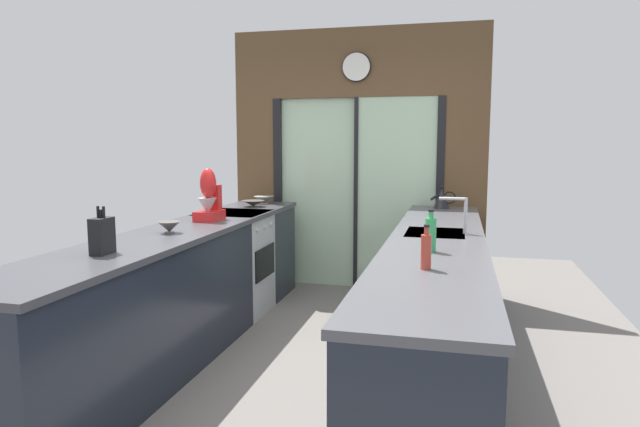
{
  "coord_description": "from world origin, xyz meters",
  "views": [
    {
      "loc": [
        1.03,
        -3.34,
        1.54
      ],
      "look_at": [
        0.01,
        0.78,
        1.0
      ],
      "focal_mm": 31.19,
      "sensor_mm": 36.0,
      "label": 1
    }
  ],
  "objects_px": {
    "mixing_bowl_near": "(169,227)",
    "soap_bottle_far": "(431,234)",
    "kettle": "(442,198)",
    "oven_range": "(234,263)",
    "mixing_bowl_mid": "(253,203)",
    "knife_block": "(102,236)",
    "stand_mixer": "(209,200)",
    "soap_bottle_near": "(426,251)",
    "mixing_bowl_far": "(264,200)"
  },
  "relations": [
    {
      "from": "soap_bottle_near",
      "to": "soap_bottle_far",
      "type": "distance_m",
      "value": 0.46
    },
    {
      "from": "kettle",
      "to": "oven_range",
      "type": "bearing_deg",
      "value": -157.23
    },
    {
      "from": "soap_bottle_far",
      "to": "mixing_bowl_mid",
      "type": "bearing_deg",
      "value": 133.88
    },
    {
      "from": "mixing_bowl_near",
      "to": "soap_bottle_far",
      "type": "distance_m",
      "value": 1.8
    },
    {
      "from": "mixing_bowl_mid",
      "to": "knife_block",
      "type": "xyz_separation_m",
      "value": [
        0.0,
        -2.36,
        0.07
      ]
    },
    {
      "from": "oven_range",
      "to": "mixing_bowl_near",
      "type": "relative_size",
      "value": 5.97
    },
    {
      "from": "mixing_bowl_near",
      "to": "stand_mixer",
      "type": "distance_m",
      "value": 0.65
    },
    {
      "from": "mixing_bowl_near",
      "to": "stand_mixer",
      "type": "relative_size",
      "value": 0.37
    },
    {
      "from": "mixing_bowl_near",
      "to": "kettle",
      "type": "xyz_separation_m",
      "value": [
        1.78,
        1.93,
        0.05
      ]
    },
    {
      "from": "oven_range",
      "to": "soap_bottle_near",
      "type": "bearing_deg",
      "value": -45.99
    },
    {
      "from": "mixing_bowl_mid",
      "to": "kettle",
      "type": "relative_size",
      "value": 0.91
    },
    {
      "from": "kettle",
      "to": "soap_bottle_near",
      "type": "xyz_separation_m",
      "value": [
        -0.0,
        -2.62,
        -0.0
      ]
    },
    {
      "from": "mixing_bowl_near",
      "to": "knife_block",
      "type": "xyz_separation_m",
      "value": [
        0.0,
        -0.74,
        0.06
      ]
    },
    {
      "from": "mixing_bowl_mid",
      "to": "oven_range",
      "type": "bearing_deg",
      "value": -92.36
    },
    {
      "from": "mixing_bowl_near",
      "to": "soap_bottle_far",
      "type": "relative_size",
      "value": 0.63
    },
    {
      "from": "oven_range",
      "to": "mixing_bowl_mid",
      "type": "height_order",
      "value": "mixing_bowl_mid"
    },
    {
      "from": "oven_range",
      "to": "stand_mixer",
      "type": "height_order",
      "value": "stand_mixer"
    },
    {
      "from": "kettle",
      "to": "knife_block",
      "type": "bearing_deg",
      "value": -123.69
    },
    {
      "from": "mixing_bowl_mid",
      "to": "mixing_bowl_near",
      "type": "bearing_deg",
      "value": -90.0
    },
    {
      "from": "mixing_bowl_mid",
      "to": "soap_bottle_near",
      "type": "distance_m",
      "value": 2.92
    },
    {
      "from": "stand_mixer",
      "to": "knife_block",
      "type": "bearing_deg",
      "value": -90.0
    },
    {
      "from": "mixing_bowl_mid",
      "to": "stand_mixer",
      "type": "relative_size",
      "value": 0.52
    },
    {
      "from": "knife_block",
      "to": "soap_bottle_far",
      "type": "xyz_separation_m",
      "value": [
        1.78,
        0.51,
        -0.0
      ]
    },
    {
      "from": "knife_block",
      "to": "stand_mixer",
      "type": "bearing_deg",
      "value": 90.0
    },
    {
      "from": "stand_mixer",
      "to": "kettle",
      "type": "relative_size",
      "value": 1.74
    },
    {
      "from": "kettle",
      "to": "mixing_bowl_near",
      "type": "bearing_deg",
      "value": -132.73
    },
    {
      "from": "mixing_bowl_far",
      "to": "knife_block",
      "type": "bearing_deg",
      "value": -90.0
    },
    {
      "from": "stand_mixer",
      "to": "soap_bottle_near",
      "type": "relative_size",
      "value": 1.88
    },
    {
      "from": "mixing_bowl_near",
      "to": "kettle",
      "type": "height_order",
      "value": "kettle"
    },
    {
      "from": "oven_range",
      "to": "kettle",
      "type": "relative_size",
      "value": 3.82
    },
    {
      "from": "mixing_bowl_far",
      "to": "soap_bottle_far",
      "type": "xyz_separation_m",
      "value": [
        1.78,
        -2.16,
        0.06
      ]
    },
    {
      "from": "mixing_bowl_near",
      "to": "soap_bottle_near",
      "type": "xyz_separation_m",
      "value": [
        1.78,
        -0.69,
        0.05
      ]
    },
    {
      "from": "kettle",
      "to": "stand_mixer",
      "type": "bearing_deg",
      "value": -144.17
    },
    {
      "from": "kettle",
      "to": "soap_bottle_near",
      "type": "relative_size",
      "value": 1.08
    },
    {
      "from": "soap_bottle_near",
      "to": "kettle",
      "type": "bearing_deg",
      "value": 89.95
    },
    {
      "from": "mixing_bowl_near",
      "to": "mixing_bowl_far",
      "type": "relative_size",
      "value": 0.73
    },
    {
      "from": "mixing_bowl_near",
      "to": "soap_bottle_far",
      "type": "xyz_separation_m",
      "value": [
        1.78,
        -0.23,
        0.06
      ]
    },
    {
      "from": "oven_range",
      "to": "kettle",
      "type": "distance_m",
      "value": 2.03
    },
    {
      "from": "mixing_bowl_far",
      "to": "stand_mixer",
      "type": "relative_size",
      "value": 0.5
    },
    {
      "from": "mixing_bowl_far",
      "to": "kettle",
      "type": "distance_m",
      "value": 1.78
    },
    {
      "from": "stand_mixer",
      "to": "kettle",
      "type": "bearing_deg",
      "value": 35.83
    },
    {
      "from": "mixing_bowl_far",
      "to": "kettle",
      "type": "xyz_separation_m",
      "value": [
        1.78,
        -0.0,
        0.06
      ]
    },
    {
      "from": "mixing_bowl_far",
      "to": "kettle",
      "type": "height_order",
      "value": "kettle"
    },
    {
      "from": "knife_block",
      "to": "stand_mixer",
      "type": "distance_m",
      "value": 1.39
    },
    {
      "from": "oven_range",
      "to": "mixing_bowl_far",
      "type": "relative_size",
      "value": 4.39
    },
    {
      "from": "mixing_bowl_mid",
      "to": "knife_block",
      "type": "relative_size",
      "value": 0.81
    },
    {
      "from": "oven_range",
      "to": "soap_bottle_near",
      "type": "height_order",
      "value": "soap_bottle_near"
    },
    {
      "from": "soap_bottle_far",
      "to": "mixing_bowl_far",
      "type": "bearing_deg",
      "value": 129.45
    },
    {
      "from": "mixing_bowl_mid",
      "to": "knife_block",
      "type": "bearing_deg",
      "value": -90.0
    },
    {
      "from": "oven_range",
      "to": "mixing_bowl_far",
      "type": "distance_m",
      "value": 0.91
    }
  ]
}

